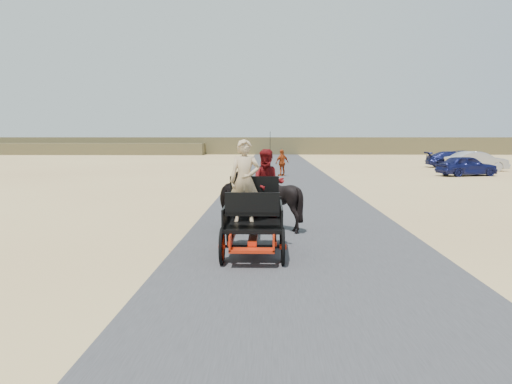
{
  "coord_description": "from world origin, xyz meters",
  "views": [
    {
      "loc": [
        -0.76,
        -10.86,
        2.59
      ],
      "look_at": [
        -1.13,
        1.51,
        1.2
      ],
      "focal_mm": 35.0,
      "sensor_mm": 36.0,
      "label": 1
    }
  ],
  "objects_px": {
    "carriage": "(254,238)",
    "car_c": "(454,159)",
    "horse_right": "(277,199)",
    "car_d": "(464,157)",
    "horse_left": "(238,199)",
    "car_a": "(467,166)",
    "car_b": "(477,161)",
    "pedestrian": "(282,163)"
  },
  "relations": [
    {
      "from": "horse_right",
      "to": "car_d",
      "type": "height_order",
      "value": "horse_right"
    },
    {
      "from": "car_a",
      "to": "car_d",
      "type": "distance_m",
      "value": 17.25
    },
    {
      "from": "car_b",
      "to": "car_d",
      "type": "height_order",
      "value": "car_b"
    },
    {
      "from": "horse_left",
      "to": "car_a",
      "type": "height_order",
      "value": "horse_left"
    },
    {
      "from": "horse_left",
      "to": "horse_right",
      "type": "bearing_deg",
      "value": -180.0
    },
    {
      "from": "pedestrian",
      "to": "car_d",
      "type": "bearing_deg",
      "value": -173.32
    },
    {
      "from": "car_c",
      "to": "car_b",
      "type": "bearing_deg",
      "value": -176.99
    },
    {
      "from": "carriage",
      "to": "car_d",
      "type": "height_order",
      "value": "car_d"
    },
    {
      "from": "horse_left",
      "to": "pedestrian",
      "type": "height_order",
      "value": "pedestrian"
    },
    {
      "from": "carriage",
      "to": "car_a",
      "type": "xyz_separation_m",
      "value": [
        13.11,
        22.05,
        0.31
      ]
    },
    {
      "from": "horse_right",
      "to": "car_c",
      "type": "relative_size",
      "value": 0.37
    },
    {
      "from": "horse_right",
      "to": "car_d",
      "type": "relative_size",
      "value": 0.4
    },
    {
      "from": "pedestrian",
      "to": "car_b",
      "type": "relative_size",
      "value": 0.39
    },
    {
      "from": "horse_right",
      "to": "car_d",
      "type": "bearing_deg",
      "value": -117.76
    },
    {
      "from": "pedestrian",
      "to": "car_c",
      "type": "relative_size",
      "value": 0.38
    },
    {
      "from": "car_c",
      "to": "car_d",
      "type": "height_order",
      "value": "car_c"
    },
    {
      "from": "carriage",
      "to": "car_d",
      "type": "bearing_deg",
      "value": 63.46
    },
    {
      "from": "carriage",
      "to": "car_a",
      "type": "relative_size",
      "value": 0.61
    },
    {
      "from": "pedestrian",
      "to": "car_c",
      "type": "distance_m",
      "value": 17.17
    },
    {
      "from": "car_a",
      "to": "car_c",
      "type": "height_order",
      "value": "car_a"
    },
    {
      "from": "car_b",
      "to": "car_d",
      "type": "bearing_deg",
      "value": -27.08
    },
    {
      "from": "carriage",
      "to": "car_a",
      "type": "height_order",
      "value": "car_a"
    },
    {
      "from": "horse_left",
      "to": "horse_right",
      "type": "distance_m",
      "value": 1.1
    },
    {
      "from": "carriage",
      "to": "pedestrian",
      "type": "xyz_separation_m",
      "value": [
        1.1,
        21.62,
        0.5
      ]
    },
    {
      "from": "carriage",
      "to": "horse_right",
      "type": "relative_size",
      "value": 1.41
    },
    {
      "from": "horse_left",
      "to": "horse_right",
      "type": "relative_size",
      "value": 1.18
    },
    {
      "from": "horse_left",
      "to": "car_d",
      "type": "xyz_separation_m",
      "value": [
        19.65,
        35.23,
        -0.26
      ]
    },
    {
      "from": "horse_right",
      "to": "car_b",
      "type": "height_order",
      "value": "horse_right"
    },
    {
      "from": "horse_right",
      "to": "car_c",
      "type": "height_order",
      "value": "horse_right"
    },
    {
      "from": "horse_left",
      "to": "pedestrian",
      "type": "bearing_deg",
      "value": -95.05
    },
    {
      "from": "carriage",
      "to": "car_c",
      "type": "bearing_deg",
      "value": 63.32
    },
    {
      "from": "carriage",
      "to": "horse_right",
      "type": "height_order",
      "value": "horse_right"
    },
    {
      "from": "car_a",
      "to": "car_d",
      "type": "height_order",
      "value": "car_a"
    },
    {
      "from": "car_b",
      "to": "car_c",
      "type": "relative_size",
      "value": 0.97
    },
    {
      "from": "pedestrian",
      "to": "car_d",
      "type": "height_order",
      "value": "pedestrian"
    },
    {
      "from": "car_b",
      "to": "car_a",
      "type": "bearing_deg",
      "value": 140.71
    },
    {
      "from": "horse_right",
      "to": "car_a",
      "type": "distance_m",
      "value": 22.82
    },
    {
      "from": "car_a",
      "to": "car_b",
      "type": "distance_m",
      "value": 5.04
    },
    {
      "from": "horse_left",
      "to": "car_c",
      "type": "distance_m",
      "value": 32.21
    },
    {
      "from": "car_d",
      "to": "horse_left",
      "type": "bearing_deg",
      "value": 135.62
    },
    {
      "from": "horse_left",
      "to": "car_c",
      "type": "relative_size",
      "value": 0.44
    },
    {
      "from": "car_d",
      "to": "car_a",
      "type": "bearing_deg",
      "value": 144.45
    }
  ]
}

